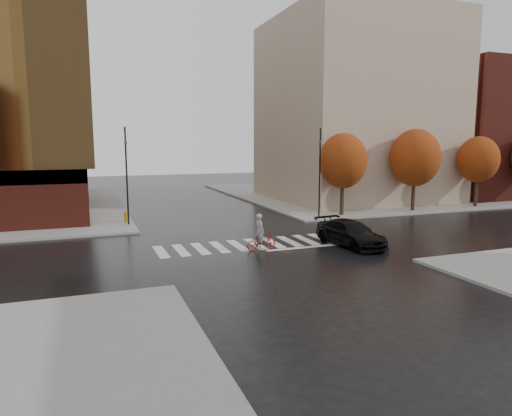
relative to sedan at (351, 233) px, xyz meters
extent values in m
plane|color=black|center=(-5.03, 1.80, -0.72)|extent=(120.00, 120.00, 0.00)
cube|color=gray|center=(15.97, 22.80, -0.65)|extent=(30.00, 30.00, 0.15)
cube|color=silver|center=(-5.03, 2.30, -0.72)|extent=(12.00, 3.00, 0.01)
cube|color=tan|center=(11.97, 18.80, 8.43)|extent=(16.00, 16.00, 18.00)
cube|color=maroon|center=(27.97, 17.80, 6.43)|extent=(14.00, 14.00, 14.00)
cube|color=tan|center=(-21.03, 38.80, 9.43)|extent=(14.00, 12.00, 20.00)
cylinder|color=black|center=(4.97, 9.20, 0.83)|extent=(0.32, 0.32, 2.80)
ellipsoid|color=#A3350F|center=(4.97, 9.20, 3.75)|extent=(3.80, 3.80, 4.37)
cylinder|color=black|center=(11.97, 9.20, 0.83)|extent=(0.32, 0.32, 2.80)
ellipsoid|color=#A3350F|center=(11.97, 9.20, 3.91)|extent=(4.20, 4.20, 4.83)
cylinder|color=black|center=(18.97, 9.20, 0.83)|extent=(0.32, 0.32, 2.80)
ellipsoid|color=#A3350F|center=(18.97, 9.20, 3.67)|extent=(3.60, 3.60, 4.14)
imported|color=black|center=(0.00, 0.00, 0.00)|extent=(2.58, 5.19, 1.45)
imported|color=maroon|center=(-5.23, 0.80, -0.25)|extent=(1.88, 0.93, 0.95)
imported|color=gray|center=(-5.33, 0.80, 0.36)|extent=(0.57, 0.77, 1.92)
cylinder|color=black|center=(-11.45, 10.80, 2.85)|extent=(0.12, 0.12, 6.85)
imported|color=black|center=(-11.45, 10.80, 5.33)|extent=(0.20, 0.18, 0.86)
cylinder|color=black|center=(2.68, 8.75, 2.84)|extent=(0.12, 0.12, 6.84)
imported|color=black|center=(2.68, 8.75, 5.32)|extent=(0.16, 0.19, 0.85)
cylinder|color=#BC730B|center=(-11.53, 11.80, -0.24)|extent=(0.27, 0.27, 0.68)
sphere|color=#BC730B|center=(-11.53, 11.80, 0.10)|extent=(0.29, 0.29, 0.29)
cylinder|color=#3C2515|center=(-4.14, -0.20, -0.72)|extent=(0.83, 0.83, 0.01)
camera|label=1|loc=(-14.23, -22.23, 5.23)|focal=32.00mm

